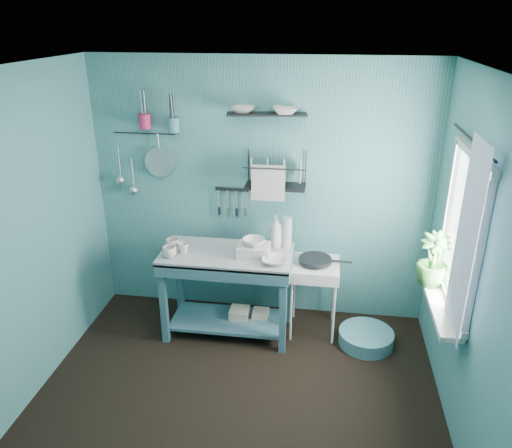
# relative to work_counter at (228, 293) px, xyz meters

# --- Properties ---
(floor) EXTENTS (3.20, 3.20, 0.00)m
(floor) POSITION_rel_work_counter_xyz_m (0.24, -1.02, -0.42)
(floor) COLOR black
(floor) RESTS_ON ground
(ceiling) EXTENTS (3.20, 3.20, 0.00)m
(ceiling) POSITION_rel_work_counter_xyz_m (0.24, -1.02, 2.08)
(ceiling) COLOR silver
(ceiling) RESTS_ON ground
(wall_back) EXTENTS (3.20, 0.00, 3.20)m
(wall_back) POSITION_rel_work_counter_xyz_m (0.24, 0.48, 0.83)
(wall_back) COLOR #3B7579
(wall_back) RESTS_ON ground
(wall_front) EXTENTS (3.20, 0.00, 3.20)m
(wall_front) POSITION_rel_work_counter_xyz_m (0.24, -2.52, 0.83)
(wall_front) COLOR #3B7579
(wall_front) RESTS_ON ground
(wall_left) EXTENTS (0.00, 3.00, 3.00)m
(wall_left) POSITION_rel_work_counter_xyz_m (-1.36, -1.02, 0.83)
(wall_left) COLOR #3B7579
(wall_left) RESTS_ON ground
(wall_right) EXTENTS (0.00, 3.00, 3.00)m
(wall_right) POSITION_rel_work_counter_xyz_m (1.84, -1.02, 0.83)
(wall_right) COLOR #3B7579
(wall_right) RESTS_ON ground
(work_counter) EXTENTS (1.26, 0.78, 0.84)m
(work_counter) POSITION_rel_work_counter_xyz_m (0.00, 0.00, 0.00)
(work_counter) COLOR #335C6B
(work_counter) RESTS_ON floor
(mug_left) EXTENTS (0.12, 0.12, 0.10)m
(mug_left) POSITION_rel_work_counter_xyz_m (-0.48, -0.16, 0.47)
(mug_left) COLOR beige
(mug_left) RESTS_ON work_counter
(mug_mid) EXTENTS (0.14, 0.14, 0.09)m
(mug_mid) POSITION_rel_work_counter_xyz_m (-0.38, -0.06, 0.46)
(mug_mid) COLOR beige
(mug_mid) RESTS_ON work_counter
(mug_right) EXTENTS (0.17, 0.17, 0.10)m
(mug_right) POSITION_rel_work_counter_xyz_m (-0.50, 0.00, 0.47)
(mug_right) COLOR beige
(mug_right) RESTS_ON work_counter
(wash_tub) EXTENTS (0.28, 0.22, 0.10)m
(wash_tub) POSITION_rel_work_counter_xyz_m (0.25, -0.02, 0.47)
(wash_tub) COLOR beige
(wash_tub) RESTS_ON work_counter
(tub_bowl) EXTENTS (0.20, 0.20, 0.06)m
(tub_bowl) POSITION_rel_work_counter_xyz_m (0.25, -0.02, 0.55)
(tub_bowl) COLOR beige
(tub_bowl) RESTS_ON wash_tub
(soap_bottle) EXTENTS (0.11, 0.12, 0.30)m
(soap_bottle) POSITION_rel_work_counter_xyz_m (0.42, 0.20, 0.57)
(soap_bottle) COLOR beige
(soap_bottle) RESTS_ON work_counter
(water_bottle) EXTENTS (0.09, 0.09, 0.28)m
(water_bottle) POSITION_rel_work_counter_xyz_m (0.52, 0.22, 0.56)
(water_bottle) COLOR #A8B7BB
(water_bottle) RESTS_ON work_counter
(counter_bowl) EXTENTS (0.22, 0.22, 0.05)m
(counter_bowl) POSITION_rel_work_counter_xyz_m (0.45, -0.15, 0.44)
(counter_bowl) COLOR beige
(counter_bowl) RESTS_ON work_counter
(hotplate_stand) EXTENTS (0.45, 0.45, 0.71)m
(hotplate_stand) POSITION_rel_work_counter_xyz_m (0.79, 0.14, -0.06)
(hotplate_stand) COLOR silver
(hotplate_stand) RESTS_ON floor
(frying_pan) EXTENTS (0.30, 0.30, 0.03)m
(frying_pan) POSITION_rel_work_counter_xyz_m (0.79, 0.14, 0.33)
(frying_pan) COLOR black
(frying_pan) RESTS_ON hotplate_stand
(knife_strip) EXTENTS (0.32, 0.02, 0.03)m
(knife_strip) POSITION_rel_work_counter_xyz_m (-0.03, 0.45, 0.86)
(knife_strip) COLOR black
(knife_strip) RESTS_ON wall_back
(dish_rack) EXTENTS (0.58, 0.33, 0.32)m
(dish_rack) POSITION_rel_work_counter_xyz_m (0.39, 0.35, 1.10)
(dish_rack) COLOR black
(dish_rack) RESTS_ON wall_back
(upper_shelf) EXTENTS (0.72, 0.27, 0.01)m
(upper_shelf) POSITION_rel_work_counter_xyz_m (0.31, 0.38, 1.59)
(upper_shelf) COLOR black
(upper_shelf) RESTS_ON wall_back
(shelf_bowl_left) EXTENTS (0.22, 0.22, 0.05)m
(shelf_bowl_left) POSITION_rel_work_counter_xyz_m (0.10, 0.38, 1.64)
(shelf_bowl_left) COLOR beige
(shelf_bowl_left) RESTS_ON upper_shelf
(shelf_bowl_right) EXTENTS (0.26, 0.26, 0.06)m
(shelf_bowl_right) POSITION_rel_work_counter_xyz_m (0.47, 0.38, 1.67)
(shelf_bowl_right) COLOR beige
(shelf_bowl_right) RESTS_ON upper_shelf
(utensil_cup_magenta) EXTENTS (0.11, 0.11, 0.13)m
(utensil_cup_magenta) POSITION_rel_work_counter_xyz_m (-0.82, 0.40, 1.50)
(utensil_cup_magenta) COLOR #B5214F
(utensil_cup_magenta) RESTS_ON wall_back
(utensil_cup_teal) EXTENTS (0.11, 0.11, 0.13)m
(utensil_cup_teal) POSITION_rel_work_counter_xyz_m (-0.55, 0.40, 1.47)
(utensil_cup_teal) COLOR teal
(utensil_cup_teal) RESTS_ON wall_back
(colander) EXTENTS (0.28, 0.03, 0.28)m
(colander) POSITION_rel_work_counter_xyz_m (-0.72, 0.43, 1.11)
(colander) COLOR #AFB3B8
(colander) RESTS_ON wall_back
(ladle_outer) EXTENTS (0.01, 0.01, 0.30)m
(ladle_outer) POSITION_rel_work_counter_xyz_m (-1.13, 0.44, 1.08)
(ladle_outer) COLOR #AFB3B8
(ladle_outer) RESTS_ON wall_back
(ladle_inner) EXTENTS (0.01, 0.01, 0.30)m
(ladle_inner) POSITION_rel_work_counter_xyz_m (-1.00, 0.44, 0.99)
(ladle_inner) COLOR #AFB3B8
(ladle_inner) RESTS_ON wall_back
(hook_rail) EXTENTS (0.60, 0.01, 0.01)m
(hook_rail) POSITION_rel_work_counter_xyz_m (-0.85, 0.45, 1.37)
(hook_rail) COLOR black
(hook_rail) RESTS_ON wall_back
(window_glass) EXTENTS (0.00, 1.10, 1.10)m
(window_glass) POSITION_rel_work_counter_xyz_m (1.83, -0.57, 0.98)
(window_glass) COLOR white
(window_glass) RESTS_ON wall_right
(windowsill) EXTENTS (0.16, 0.95, 0.04)m
(windowsill) POSITION_rel_work_counter_xyz_m (1.74, -0.57, 0.39)
(windowsill) COLOR silver
(windowsill) RESTS_ON wall_right
(curtain) EXTENTS (0.00, 1.35, 1.35)m
(curtain) POSITION_rel_work_counter_xyz_m (1.76, -0.87, 1.03)
(curtain) COLOR white
(curtain) RESTS_ON wall_right
(curtain_rod) EXTENTS (0.02, 1.05, 0.02)m
(curtain_rod) POSITION_rel_work_counter_xyz_m (1.78, -0.57, 1.63)
(curtain_rod) COLOR black
(curtain_rod) RESTS_ON wall_right
(potted_plant) EXTENTS (0.26, 0.26, 0.43)m
(potted_plant) POSITION_rel_work_counter_xyz_m (1.71, -0.31, 0.63)
(potted_plant) COLOR #36722D
(potted_plant) RESTS_ON windowsill
(storage_tin_large) EXTENTS (0.18, 0.18, 0.22)m
(storage_tin_large) POSITION_rel_work_counter_xyz_m (0.10, 0.05, -0.31)
(storage_tin_large) COLOR tan
(storage_tin_large) RESTS_ON floor
(storage_tin_small) EXTENTS (0.15, 0.15, 0.20)m
(storage_tin_small) POSITION_rel_work_counter_xyz_m (0.30, 0.08, -0.32)
(storage_tin_small) COLOR tan
(storage_tin_small) RESTS_ON floor
(floor_basin) EXTENTS (0.50, 0.50, 0.13)m
(floor_basin) POSITION_rel_work_counter_xyz_m (1.29, -0.02, -0.35)
(floor_basin) COLOR teal
(floor_basin) RESTS_ON floor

